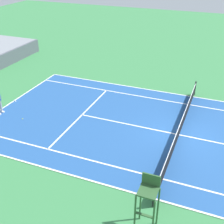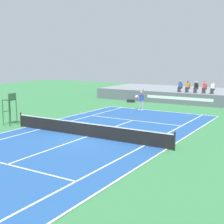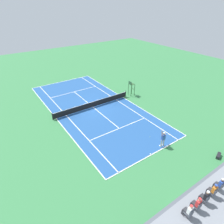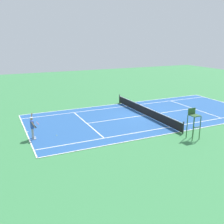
{
  "view_description": "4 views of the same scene",
  "coord_description": "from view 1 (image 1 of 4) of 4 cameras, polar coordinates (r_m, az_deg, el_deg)",
  "views": [
    {
      "loc": [
        -14.94,
        -1.74,
        9.61
      ],
      "look_at": [
        -0.55,
        4.05,
        1.0
      ],
      "focal_mm": 47.29,
      "sensor_mm": 36.0,
      "label": 1
    },
    {
      "loc": [
        11.92,
        -16.33,
        5.05
      ],
      "look_at": [
        -0.55,
        4.05,
        1.0
      ],
      "focal_mm": 51.6,
      "sensor_mm": 36.0,
      "label": 2
    },
    {
      "loc": [
        11.46,
        21.54,
        13.62
      ],
      "look_at": [
        -0.55,
        4.05,
        1.0
      ],
      "focal_mm": 30.86,
      "sensor_mm": 36.0,
      "label": 3
    },
    {
      "loc": [
        -21.94,
        14.04,
        7.74
      ],
      "look_at": [
        -0.55,
        4.05,
        1.0
      ],
      "focal_mm": 41.62,
      "sensor_mm": 36.0,
      "label": 4
    }
  ],
  "objects": [
    {
      "name": "court",
      "position": [
        17.84,
        12.87,
        -4.35
      ],
      "size": [
        11.08,
        23.88,
        0.03
      ],
      "color": "#235193",
      "rests_on": "ground"
    },
    {
      "name": "umpire_chair",
      "position": [
        11.41,
        6.98,
        -16.13
      ],
      "size": [
        0.77,
        0.77,
        2.44
      ],
      "color": "#2D562D",
      "rests_on": "ground"
    },
    {
      "name": "tennis_ball",
      "position": [
        19.81,
        -16.92,
        -1.27
      ],
      "size": [
        0.07,
        0.07,
        0.07
      ],
      "primitive_type": "sphere",
      "color": "#D1E533",
      "rests_on": "ground"
    },
    {
      "name": "ground_plane",
      "position": [
        17.85,
        12.87,
        -4.38
      ],
      "size": [
        80.0,
        80.0,
        0.0
      ],
      "primitive_type": "plane",
      "color": "#387F47"
    },
    {
      "name": "net",
      "position": [
        17.57,
        13.05,
        -2.96
      ],
      "size": [
        11.98,
        0.1,
        1.07
      ],
      "color": "black",
      "rests_on": "ground"
    }
  ]
}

